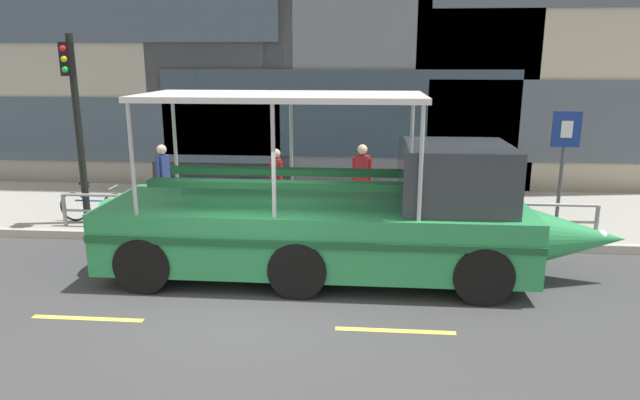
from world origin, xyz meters
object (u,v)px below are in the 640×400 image
object	(u,v)px
traffic_light_pole	(75,112)
pedestrian_mid_right	(276,175)
parking_sign	(564,152)
pedestrian_near_bow	(471,182)
pedestrian_mid_left	(362,173)
duck_tour_boat	(345,220)
leaned_bicycle	(95,206)
pedestrian_near_stern	(163,173)

from	to	relation	value
traffic_light_pole	pedestrian_mid_right	size ratio (longest dim) A/B	2.65
parking_sign	pedestrian_mid_right	distance (m)	6.63
pedestrian_near_bow	pedestrian_mid_left	xyz separation A→B (m)	(-2.49, 0.80, 0.02)
pedestrian_mid_right	duck_tour_boat	bearing A→B (deg)	-62.45
parking_sign	pedestrian_near_bow	world-z (taller)	parking_sign
traffic_light_pole	leaned_bicycle	xyz separation A→B (m)	(0.15, 0.17, -2.24)
traffic_light_pole	pedestrian_mid_right	bearing A→B (deg)	16.76
parking_sign	pedestrian_mid_left	size ratio (longest dim) A/B	1.53
pedestrian_near_bow	traffic_light_pole	bearing A→B (deg)	-176.80
pedestrian_mid_left	pedestrian_near_bow	bearing A→B (deg)	-17.80
pedestrian_near_bow	pedestrian_near_stern	xyz separation A→B (m)	(-7.38, 0.46, 0.01)
leaned_bicycle	pedestrian_mid_right	distance (m)	4.38
traffic_light_pole	parking_sign	xyz separation A→B (m)	(10.82, 0.15, -0.78)
leaned_bicycle	pedestrian_near_bow	xyz separation A→B (m)	(8.81, 0.34, 0.67)
traffic_light_pole	parking_sign	size ratio (longest dim) A/B	1.60
leaned_bicycle	duck_tour_boat	bearing A→B (deg)	-22.02
pedestrian_mid_left	pedestrian_mid_right	xyz separation A→B (m)	(-2.13, 0.01, -0.08)
leaned_bicycle	pedestrian_mid_right	world-z (taller)	pedestrian_mid_right
pedestrian_near_bow	pedestrian_mid_left	bearing A→B (deg)	162.20
duck_tour_boat	pedestrian_mid_left	xyz separation A→B (m)	(0.25, 3.59, 0.17)
parking_sign	leaned_bicycle	xyz separation A→B (m)	(-10.66, 0.02, -1.46)
pedestrian_mid_left	pedestrian_near_stern	xyz separation A→B (m)	(-4.89, -0.34, -0.01)
duck_tour_boat	pedestrian_mid_left	size ratio (longest dim) A/B	5.43
leaned_bicycle	duck_tour_boat	size ratio (longest dim) A/B	0.18
pedestrian_mid_right	pedestrian_near_stern	xyz separation A→B (m)	(-2.76, -0.34, 0.07)
leaned_bicycle	pedestrian_mid_right	size ratio (longest dim) A/B	1.07
leaned_bicycle	pedestrian_mid_left	size ratio (longest dim) A/B	0.98
pedestrian_mid_left	pedestrian_near_stern	bearing A→B (deg)	-176.07
parking_sign	duck_tour_boat	size ratio (longest dim) A/B	0.28
leaned_bicycle	pedestrian_mid_left	bearing A→B (deg)	10.19
duck_tour_boat	pedestrian_near_bow	size ratio (longest dim) A/B	5.54
traffic_light_pole	duck_tour_boat	xyz separation A→B (m)	(6.22, -2.29, -1.72)
traffic_light_pole	pedestrian_near_bow	xyz separation A→B (m)	(8.96, 0.50, -1.57)
pedestrian_near_bow	pedestrian_mid_right	bearing A→B (deg)	170.10
traffic_light_pole	parking_sign	world-z (taller)	traffic_light_pole
pedestrian_mid_left	duck_tour_boat	bearing A→B (deg)	-94.03
pedestrian_near_bow	duck_tour_boat	bearing A→B (deg)	-134.54
pedestrian_near_bow	pedestrian_mid_right	size ratio (longest dim) A/B	1.06
parking_sign	duck_tour_boat	bearing A→B (deg)	-152.12
duck_tour_boat	pedestrian_near_stern	world-z (taller)	duck_tour_boat
parking_sign	pedestrian_mid_left	xyz separation A→B (m)	(-4.35, 1.16, -0.77)
leaned_bicycle	duck_tour_boat	xyz separation A→B (m)	(6.06, -2.45, 0.52)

